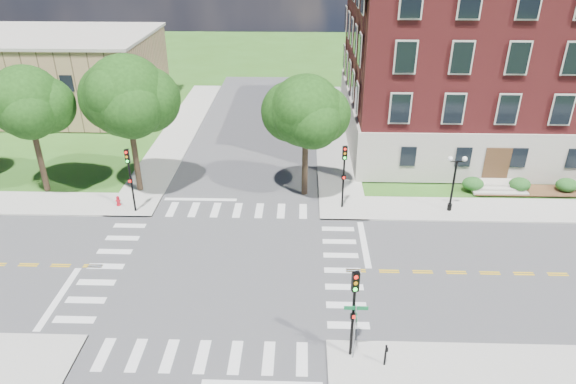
{
  "coord_description": "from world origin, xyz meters",
  "views": [
    {
      "loc": [
        4.67,
        -25.36,
        18.34
      ],
      "look_at": [
        3.79,
        4.05,
        3.2
      ],
      "focal_mm": 32.0,
      "sensor_mm": 36.0,
      "label": 1
    }
  ],
  "objects_px": {
    "fire_hydrant": "(118,201)",
    "twin_lamp_west": "(454,180)",
    "traffic_signal_nw": "(130,172)",
    "traffic_signal_se": "(354,304)",
    "push_button_post": "(386,354)",
    "traffic_signal_ne": "(344,169)",
    "street_sign_pole": "(355,322)"
  },
  "relations": [
    {
      "from": "traffic_signal_ne",
      "to": "twin_lamp_west",
      "type": "xyz_separation_m",
      "value": [
        7.77,
        -0.22,
        -0.66
      ]
    },
    {
      "from": "street_sign_pole",
      "to": "push_button_post",
      "type": "distance_m",
      "value": 2.14
    },
    {
      "from": "push_button_post",
      "to": "fire_hydrant",
      "type": "bearing_deg",
      "value": 139.22
    },
    {
      "from": "push_button_post",
      "to": "fire_hydrant",
      "type": "xyz_separation_m",
      "value": [
        -17.51,
        15.1,
        -0.33
      ]
    },
    {
      "from": "traffic_signal_ne",
      "to": "push_button_post",
      "type": "xyz_separation_m",
      "value": [
        1.01,
        -15.32,
        -2.39
      ]
    },
    {
      "from": "traffic_signal_nw",
      "to": "push_button_post",
      "type": "bearing_deg",
      "value": -41.75
    },
    {
      "from": "push_button_post",
      "to": "twin_lamp_west",
      "type": "bearing_deg",
      "value": 65.9
    },
    {
      "from": "traffic_signal_se",
      "to": "push_button_post",
      "type": "distance_m",
      "value": 2.92
    },
    {
      "from": "traffic_signal_nw",
      "to": "push_button_post",
      "type": "distance_m",
      "value": 21.61
    },
    {
      "from": "traffic_signal_ne",
      "to": "street_sign_pole",
      "type": "bearing_deg",
      "value": -91.69
    },
    {
      "from": "traffic_signal_ne",
      "to": "street_sign_pole",
      "type": "distance_m",
      "value": 14.92
    },
    {
      "from": "traffic_signal_se",
      "to": "fire_hydrant",
      "type": "xyz_separation_m",
      "value": [
        -15.96,
        14.45,
        -2.72
      ]
    },
    {
      "from": "push_button_post",
      "to": "traffic_signal_se",
      "type": "bearing_deg",
      "value": 157.33
    },
    {
      "from": "traffic_signal_nw",
      "to": "fire_hydrant",
      "type": "xyz_separation_m",
      "value": [
        -1.49,
        0.8,
        -2.72
      ]
    },
    {
      "from": "traffic_signal_ne",
      "to": "push_button_post",
      "type": "relative_size",
      "value": 4.0
    },
    {
      "from": "twin_lamp_west",
      "to": "street_sign_pole",
      "type": "xyz_separation_m",
      "value": [
        -8.21,
        -14.67,
        -0.21
      ]
    },
    {
      "from": "street_sign_pole",
      "to": "traffic_signal_se",
      "type": "bearing_deg",
      "value": 114.33
    },
    {
      "from": "traffic_signal_ne",
      "to": "street_sign_pole",
      "type": "height_order",
      "value": "traffic_signal_ne"
    },
    {
      "from": "traffic_signal_nw",
      "to": "push_button_post",
      "type": "relative_size",
      "value": 4.0
    },
    {
      "from": "street_sign_pole",
      "to": "push_button_post",
      "type": "relative_size",
      "value": 2.58
    },
    {
      "from": "push_button_post",
      "to": "street_sign_pole",
      "type": "bearing_deg",
      "value": 163.34
    },
    {
      "from": "traffic_signal_ne",
      "to": "push_button_post",
      "type": "bearing_deg",
      "value": -86.22
    },
    {
      "from": "traffic_signal_se",
      "to": "fire_hydrant",
      "type": "height_order",
      "value": "traffic_signal_se"
    },
    {
      "from": "fire_hydrant",
      "to": "twin_lamp_west",
      "type": "bearing_deg",
      "value": 0.0
    },
    {
      "from": "twin_lamp_west",
      "to": "fire_hydrant",
      "type": "xyz_separation_m",
      "value": [
        -24.26,
        -0.0,
        -2.06
      ]
    },
    {
      "from": "traffic_signal_se",
      "to": "push_button_post",
      "type": "height_order",
      "value": "traffic_signal_se"
    },
    {
      "from": "street_sign_pole",
      "to": "fire_hydrant",
      "type": "height_order",
      "value": "street_sign_pole"
    },
    {
      "from": "traffic_signal_nw",
      "to": "twin_lamp_west",
      "type": "bearing_deg",
      "value": 2.02
    },
    {
      "from": "traffic_signal_se",
      "to": "twin_lamp_west",
      "type": "relative_size",
      "value": 1.13
    },
    {
      "from": "traffic_signal_se",
      "to": "street_sign_pole",
      "type": "relative_size",
      "value": 1.55
    },
    {
      "from": "traffic_signal_se",
      "to": "push_button_post",
      "type": "bearing_deg",
      "value": -22.67
    },
    {
      "from": "traffic_signal_se",
      "to": "fire_hydrant",
      "type": "relative_size",
      "value": 6.4
    }
  ]
}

